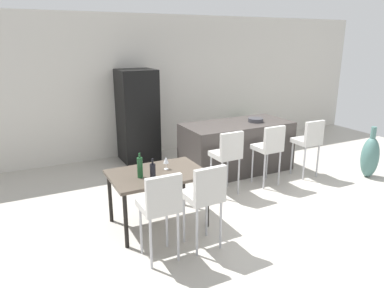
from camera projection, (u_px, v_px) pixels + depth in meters
The scene contains 16 objects.
ground_plane at pixel (260, 197), 5.63m from camera, with size 10.00×10.00×0.00m, color #ADA89E.
back_wall at pixel (178, 84), 7.85m from camera, with size 10.00×0.12×2.90m, color beige.
kitchen_island at pixel (236, 147), 6.65m from camera, with size 2.02×0.94×0.92m, color #383330.
bar_chair_left at pixel (227, 153), 5.53m from camera, with size 0.41×0.41×1.05m.
bar_chair_middle at pixel (269, 146), 5.89m from camera, with size 0.41×0.41×1.05m.
bar_chair_right at pixel (309, 139), 6.27m from camera, with size 0.40×0.40×1.05m.
dining_table at pixel (157, 178), 4.62m from camera, with size 1.22×0.84×0.74m.
dining_chair_near at pixel (160, 203), 3.82m from camera, with size 0.40×0.40×1.05m.
dining_chair_far at pixel (205, 194), 4.06m from camera, with size 0.41×0.41×1.05m.
wine_bottle_left at pixel (140, 167), 4.39m from camera, with size 0.07×0.07×0.32m.
wine_bottle_right at pixel (153, 172), 4.28m from camera, with size 0.07×0.07×0.29m.
wine_glass_middle at pixel (166, 160), 4.68m from camera, with size 0.07×0.07×0.17m.
refrigerator at pixel (138, 116), 7.14m from camera, with size 0.72×0.68×1.84m, color black.
fruit_bowl at pixel (256, 120), 6.60m from camera, with size 0.28×0.28×0.07m, color #333338.
floor_vase at pixel (370, 157), 6.35m from camera, with size 0.30×0.30×0.93m.
potted_plant at pixel (249, 128), 8.49m from camera, with size 0.42×0.42×0.62m.
Camera 1 is at (-3.31, -4.10, 2.39)m, focal length 33.22 mm.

